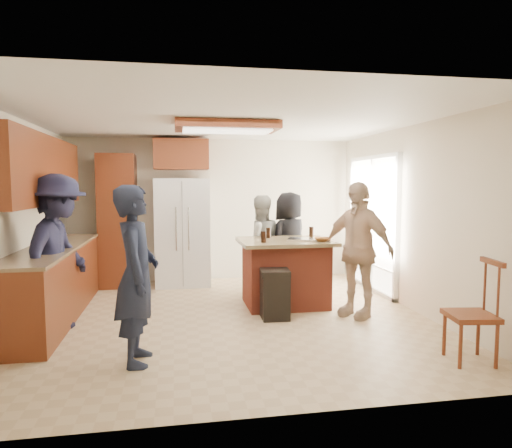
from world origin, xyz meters
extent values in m
plane|color=tan|center=(0.00, 0.00, 0.00)|extent=(5.00, 5.00, 0.00)
plane|color=white|center=(0.00, 0.00, 2.50)|extent=(5.00, 5.00, 0.00)
plane|color=beige|center=(0.00, 2.50, 1.25)|extent=(5.00, 0.00, 5.00)
plane|color=beige|center=(0.00, -2.50, 1.25)|extent=(5.00, 0.00, 5.00)
plane|color=beige|center=(-2.50, 0.00, 1.25)|extent=(0.00, 5.00, 5.00)
plane|color=beige|center=(2.50, 0.00, 1.25)|extent=(0.00, 5.00, 5.00)
cube|color=white|center=(2.48, 1.20, 1.05)|extent=(0.02, 1.60, 2.10)
cube|color=white|center=(2.46, 1.20, 1.05)|extent=(0.08, 1.72, 2.10)
cube|color=maroon|center=(0.00, 0.20, 2.44)|extent=(1.30, 0.70, 0.10)
cube|color=white|center=(0.00, 0.20, 2.38)|extent=(1.10, 0.50, 0.02)
cube|color=olive|center=(4.00, 1.20, -0.05)|extent=(3.00, 3.00, 0.10)
cube|color=#593319|center=(4.70, 1.80, 1.00)|extent=(1.40, 1.60, 2.00)
imported|color=#191F33|center=(-1.03, -1.26, 0.85)|extent=(0.46, 0.63, 1.70)
imported|color=#9A9C93|center=(0.64, 1.31, 0.77)|extent=(0.81, 0.57, 1.54)
imported|color=black|center=(1.10, 1.27, 0.79)|extent=(0.91, 0.89, 1.58)
imported|color=tan|center=(1.64, -0.16, 0.87)|extent=(1.01, 1.14, 1.74)
imported|color=#181931|center=(-1.99, -0.12, 0.91)|extent=(0.77, 1.26, 1.83)
cube|color=maroon|center=(-2.20, 0.40, 0.44)|extent=(0.60, 3.00, 0.88)
cube|color=#846B4C|center=(-2.20, 0.40, 0.90)|extent=(0.64, 3.00, 0.04)
cube|color=maroon|center=(-2.33, 0.40, 1.88)|extent=(0.35, 3.00, 0.85)
cube|color=maroon|center=(-1.60, 2.20, 1.10)|extent=(0.60, 0.60, 2.20)
cube|color=maroon|center=(-0.55, 2.20, 2.20)|extent=(0.90, 0.60, 0.50)
cube|color=white|center=(-0.55, 2.12, 0.90)|extent=(0.90, 0.72, 1.80)
cube|color=gray|center=(-0.55, 1.75, 0.90)|extent=(0.01, 0.01, 1.71)
cylinder|color=silver|center=(-0.65, 1.73, 0.99)|extent=(0.02, 0.02, 0.70)
cylinder|color=silver|center=(-0.45, 1.73, 0.99)|extent=(0.02, 0.02, 0.70)
cube|color=#9C3B28|center=(0.85, 0.52, 0.44)|extent=(1.10, 0.85, 0.88)
cube|color=olive|center=(0.85, 0.52, 0.91)|extent=(1.28, 1.03, 0.05)
cube|color=silver|center=(1.10, 0.47, 0.94)|extent=(0.51, 0.45, 0.02)
imported|color=brown|center=(1.30, 0.27, 0.96)|extent=(0.24, 0.24, 0.05)
cylinder|color=black|center=(0.50, 0.29, 1.01)|extent=(0.07, 0.07, 0.15)
cylinder|color=black|center=(0.67, 0.78, 1.01)|extent=(0.07, 0.07, 0.15)
cylinder|color=black|center=(1.32, 0.81, 1.01)|extent=(0.07, 0.07, 0.15)
cube|color=black|center=(0.57, -0.10, 0.28)|extent=(0.35, 0.35, 0.55)
cube|color=black|center=(0.57, -0.10, 0.59)|extent=(0.39, 0.39, 0.08)
cube|color=maroon|center=(2.11, -1.81, 0.45)|extent=(0.48, 0.48, 0.05)
cylinder|color=maroon|center=(1.92, -1.95, 0.22)|extent=(0.04, 0.04, 0.44)
cylinder|color=maroon|center=(2.25, -2.00, 0.22)|extent=(0.04, 0.04, 0.44)
cylinder|color=maroon|center=(1.97, -1.62, 0.22)|extent=(0.04, 0.04, 0.44)
cylinder|color=maroon|center=(2.30, -1.67, 0.22)|extent=(0.04, 0.04, 0.44)
cube|color=maroon|center=(2.30, -1.84, 0.97)|extent=(0.10, 0.40, 0.05)
cylinder|color=maroon|center=(2.28, -1.96, 0.72)|extent=(0.03, 0.03, 0.50)
cylinder|color=maroon|center=(2.32, -1.72, 0.72)|extent=(0.03, 0.03, 0.50)
camera|label=1|loc=(-0.66, -5.65, 1.71)|focal=32.00mm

